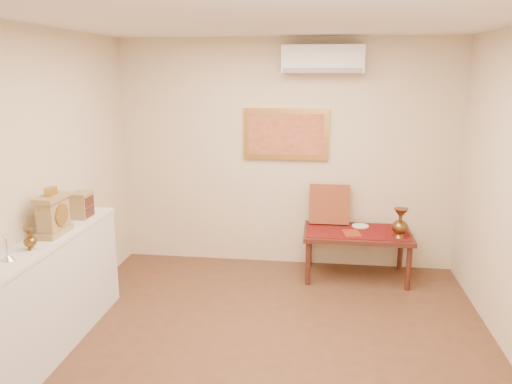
% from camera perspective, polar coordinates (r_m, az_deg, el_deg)
% --- Properties ---
extents(floor, '(4.50, 4.50, 0.00)m').
position_cam_1_polar(floor, '(4.32, 0.91, -18.91)').
color(floor, brown).
rests_on(floor, ground).
extents(ceiling, '(4.50, 4.50, 0.00)m').
position_cam_1_polar(ceiling, '(3.65, 1.08, 19.57)').
color(ceiling, silver).
rests_on(ceiling, ground).
extents(wall_back, '(4.00, 0.02, 2.70)m').
position_cam_1_polar(wall_back, '(5.96, 3.44, 4.26)').
color(wall_back, beige).
rests_on(wall_back, ground).
extents(wall_left, '(0.02, 4.50, 2.70)m').
position_cam_1_polar(wall_left, '(4.45, -25.54, -0.34)').
color(wall_left, beige).
rests_on(wall_left, ground).
extents(candlestick, '(0.09, 0.09, 0.19)m').
position_cam_1_polar(candlestick, '(4.06, -26.63, -5.73)').
color(candlestick, silver).
rests_on(candlestick, display_ledge).
extents(brass_urn_small, '(0.10, 0.10, 0.22)m').
position_cam_1_polar(brass_urn_small, '(4.23, -24.48, -4.60)').
color(brass_urn_small, brown).
rests_on(brass_urn_small, display_ledge).
extents(table_cloth, '(1.14, 0.59, 0.01)m').
position_cam_1_polar(table_cloth, '(5.79, 11.50, -4.40)').
color(table_cloth, maroon).
rests_on(table_cloth, low_table).
extents(brass_urn_tall, '(0.18, 0.18, 0.40)m').
position_cam_1_polar(brass_urn_tall, '(5.63, 16.17, -3.06)').
color(brass_urn_tall, brown).
rests_on(brass_urn_tall, table_cloth).
extents(plate, '(0.19, 0.19, 0.01)m').
position_cam_1_polar(plate, '(5.95, 11.84, -3.82)').
color(plate, white).
rests_on(plate, table_cloth).
extents(menu, '(0.22, 0.28, 0.01)m').
position_cam_1_polar(menu, '(5.67, 10.85, -4.66)').
color(menu, maroon).
rests_on(menu, table_cloth).
extents(cushion, '(0.47, 0.19, 0.48)m').
position_cam_1_polar(cushion, '(5.95, 8.38, -1.38)').
color(cushion, maroon).
rests_on(cushion, table_cloth).
extents(display_ledge, '(0.37, 2.02, 0.98)m').
position_cam_1_polar(display_ledge, '(4.63, -22.58, -10.79)').
color(display_ledge, silver).
rests_on(display_ledge, floor).
extents(mantel_clock, '(0.17, 0.36, 0.41)m').
position_cam_1_polar(mantel_clock, '(4.51, -22.14, -2.39)').
color(mantel_clock, '#9D8251').
rests_on(mantel_clock, display_ledge).
extents(wooden_chest, '(0.16, 0.21, 0.24)m').
position_cam_1_polar(wooden_chest, '(4.95, -19.27, -1.40)').
color(wooden_chest, '#9D8251').
rests_on(wooden_chest, display_ledge).
extents(low_table, '(1.20, 0.70, 0.55)m').
position_cam_1_polar(low_table, '(5.81, 11.47, -5.05)').
color(low_table, '#491F16').
rests_on(low_table, floor).
extents(painting, '(1.00, 0.06, 0.60)m').
position_cam_1_polar(painting, '(5.89, 3.45, 6.61)').
color(painting, '#B5843A').
rests_on(painting, wall_back).
extents(ac_unit, '(0.90, 0.25, 0.30)m').
position_cam_1_polar(ac_unit, '(5.73, 7.63, 14.82)').
color(ac_unit, silver).
rests_on(ac_unit, wall_back).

